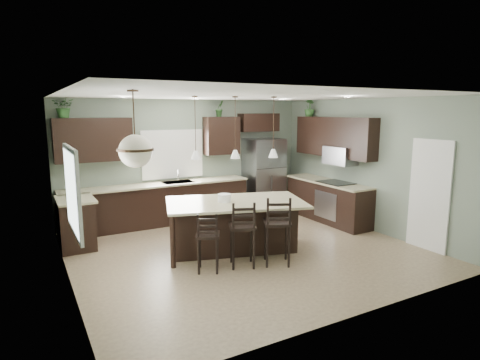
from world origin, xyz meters
name	(u,v)px	position (x,y,z in m)	size (l,w,h in m)	color
ground	(246,250)	(0.00, 0.00, 0.00)	(6.00, 6.00, 0.00)	#9E8466
pantry_door	(429,195)	(2.98, -1.55, 1.02)	(0.04, 0.82, 2.04)	white
window_back	(172,154)	(-0.40, 2.73, 1.55)	(1.35, 0.02, 1.00)	white
window_left	(71,191)	(-2.98, -0.80, 1.55)	(0.02, 1.10, 1.00)	white
left_return_cabs	(76,224)	(-2.70, 1.70, 0.45)	(0.60, 0.90, 0.90)	black
left_return_countertop	(75,199)	(-2.68, 1.70, 0.92)	(0.66, 0.96, 0.04)	beige
back_lower_cabs	(159,205)	(-0.85, 2.45, 0.45)	(4.20, 0.60, 0.90)	black
back_countertop	(159,185)	(-0.85, 2.43, 0.92)	(4.20, 0.66, 0.04)	beige
sink_inset	(178,182)	(-0.40, 2.43, 0.94)	(0.70, 0.45, 0.01)	gray
faucet	(178,176)	(-0.40, 2.40, 1.08)	(0.02, 0.02, 0.28)	silver
back_upper_left	(94,140)	(-2.15, 2.58, 1.95)	(1.55, 0.34, 0.90)	black
back_upper_right	(222,136)	(0.80, 2.58, 1.95)	(0.85, 0.34, 0.90)	black
fridge_header	(259,122)	(1.85, 2.58, 2.25)	(1.05, 0.34, 0.45)	black
right_lower_cabs	(327,201)	(2.70, 0.87, 0.45)	(0.60, 2.35, 0.90)	black
right_countertop	(327,182)	(2.68, 0.87, 0.92)	(0.66, 2.35, 0.04)	beige
cooktop	(336,183)	(2.68, 0.60, 0.94)	(0.58, 0.75, 0.02)	black
wall_oven_front	(325,205)	(2.40, 0.60, 0.45)	(0.01, 0.72, 0.60)	gray
right_upper_cabs	(334,137)	(2.83, 0.87, 1.95)	(0.34, 2.35, 0.90)	black
microwave	(340,156)	(2.78, 0.60, 1.55)	(0.40, 0.75, 0.40)	gray
refrigerator	(264,175)	(1.89, 2.38, 0.93)	(0.90, 0.74, 1.85)	#97969E
kitchen_island	(235,226)	(-0.16, 0.11, 0.46)	(2.46, 1.40, 0.92)	black
serving_dish	(224,198)	(-0.35, 0.17, 0.99)	(0.24, 0.24, 0.14)	white
bar_stool_left	(208,242)	(-1.01, -0.55, 0.49)	(0.36, 0.36, 0.98)	black
bar_stool_center	(242,234)	(-0.43, -0.63, 0.56)	(0.41, 0.41, 1.12)	black
bar_stool_right	(277,230)	(0.13, -0.82, 0.59)	(0.44, 0.44, 1.18)	black
pendant_left	(195,128)	(-0.82, 0.32, 2.25)	(0.17, 0.17, 1.10)	white
pendant_center	(235,128)	(-0.16, 0.11, 2.25)	(0.17, 0.17, 1.10)	silver
pendant_right	(274,127)	(0.51, -0.10, 2.25)	(0.17, 0.17, 1.10)	white
chandelier	(134,129)	(-2.26, -1.18, 2.32)	(0.45, 0.45, 0.96)	#F4E9C8
plant_back_left	(64,106)	(-2.67, 2.55, 2.63)	(0.41, 0.35, 0.45)	#285425
plant_back_right	(220,108)	(0.74, 2.55, 2.60)	(0.22, 0.17, 0.39)	#24481F
plant_right_wall	(309,108)	(2.80, 1.76, 2.62)	(0.24, 0.24, 0.43)	#2D5826
room_shell	(246,159)	(0.00, 0.00, 1.70)	(6.00, 6.00, 6.00)	gray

